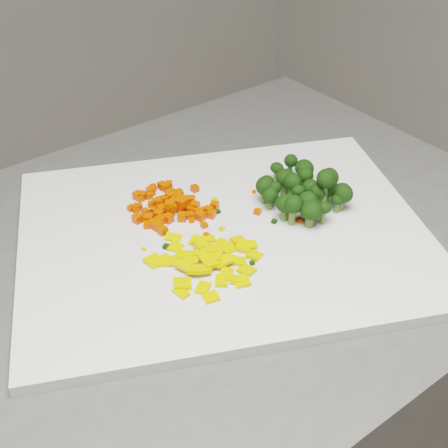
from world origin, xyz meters
TOP-DOWN VIEW (x-y plane):
  - cutting_board at (0.37, 0.26)m, footprint 0.60×0.54m
  - carrot_pile at (0.35, 0.33)m, footprint 0.11×0.11m
  - pepper_pile at (0.32, 0.22)m, footprint 0.12×0.12m
  - broccoli_pile at (0.49, 0.25)m, footprint 0.13×0.13m
  - carrot_cube_0 at (0.34, 0.34)m, footprint 0.01×0.01m
  - carrot_cube_1 at (0.37, 0.35)m, footprint 0.01×0.01m
  - carrot_cube_2 at (0.31, 0.30)m, footprint 0.01×0.01m
  - carrot_cube_3 at (0.36, 0.33)m, footprint 0.01×0.01m
  - carrot_cube_4 at (0.36, 0.32)m, footprint 0.01×0.01m
  - carrot_cube_5 at (0.32, 0.37)m, footprint 0.01×0.01m
  - carrot_cube_6 at (0.37, 0.35)m, footprint 0.01×0.01m
  - carrot_cube_7 at (0.39, 0.30)m, footprint 0.01×0.01m
  - carrot_cube_8 at (0.34, 0.32)m, footprint 0.01×0.01m
  - carrot_cube_9 at (0.36, 0.31)m, footprint 0.01×0.01m
  - carrot_cube_10 at (0.30, 0.34)m, footprint 0.01×0.01m
  - carrot_cube_11 at (0.32, 0.38)m, footprint 0.01×0.01m
  - carrot_cube_12 at (0.35, 0.33)m, footprint 0.02×0.02m
  - carrot_cube_13 at (0.34, 0.32)m, footprint 0.01×0.01m
  - carrot_cube_14 at (0.37, 0.38)m, footprint 0.01×0.01m
  - carrot_cube_15 at (0.36, 0.29)m, footprint 0.01×0.01m
  - carrot_cube_16 at (0.36, 0.33)m, footprint 0.01×0.01m
  - carrot_cube_17 at (0.31, 0.33)m, footprint 0.01×0.01m
  - carrot_cube_18 at (0.31, 0.34)m, footprint 0.01×0.01m
  - carrot_cube_19 at (0.37, 0.33)m, footprint 0.01×0.01m
  - carrot_cube_20 at (0.31, 0.31)m, footprint 0.01×0.01m
  - carrot_cube_21 at (0.37, 0.31)m, footprint 0.01×0.01m
  - carrot_cube_22 at (0.30, 0.36)m, footprint 0.01×0.01m
  - carrot_cube_23 at (0.39, 0.35)m, footprint 0.01×0.01m
  - carrot_cube_24 at (0.38, 0.30)m, footprint 0.01×0.01m
  - carrot_cube_25 at (0.35, 0.33)m, footprint 0.01×0.01m
  - carrot_cube_26 at (0.35, 0.39)m, footprint 0.01×0.01m
  - carrot_cube_27 at (0.31, 0.33)m, footprint 0.01×0.01m
  - carrot_cube_28 at (0.33, 0.38)m, footprint 0.01×0.01m
  - carrot_cube_29 at (0.31, 0.36)m, footprint 0.01×0.01m
  - carrot_cube_30 at (0.38, 0.30)m, footprint 0.01×0.01m
  - carrot_cube_31 at (0.37, 0.36)m, footprint 0.01×0.01m
  - carrot_cube_32 at (0.36, 0.36)m, footprint 0.01×0.01m
  - carrot_cube_33 at (0.36, 0.30)m, footprint 0.01×0.01m
  - carrot_cube_34 at (0.36, 0.38)m, footprint 0.01×0.01m
  - carrot_cube_35 at (0.33, 0.33)m, footprint 0.01×0.01m
  - carrot_cube_36 at (0.35, 0.32)m, footprint 0.01×0.01m
  - carrot_cube_37 at (0.34, 0.36)m, footprint 0.01×0.01m
  - carrot_cube_38 at (0.30, 0.34)m, footprint 0.01×0.01m
  - carrot_cube_39 at (0.33, 0.35)m, footprint 0.01×0.01m
  - carrot_cube_40 at (0.31, 0.36)m, footprint 0.01×0.01m
  - carrot_cube_41 at (0.34, 0.37)m, footprint 0.01×0.01m
  - carrot_cube_42 at (0.33, 0.31)m, footprint 0.01×0.01m
  - carrot_cube_43 at (0.35, 0.34)m, footprint 0.01×0.01m
  - carrot_cube_44 at (0.33, 0.34)m, footprint 0.01×0.01m
  - carrot_cube_45 at (0.35, 0.30)m, footprint 0.01×0.01m
  - carrot_cube_46 at (0.34, 0.31)m, footprint 0.01×0.01m
  - carrot_cube_47 at (0.37, 0.38)m, footprint 0.01×0.01m
  - carrot_cube_48 at (0.33, 0.36)m, footprint 0.01×0.01m
  - carrot_cube_49 at (0.33, 0.35)m, footprint 0.01×0.01m
  - carrot_cube_50 at (0.35, 0.34)m, footprint 0.01×0.01m
  - carrot_cube_51 at (0.33, 0.32)m, footprint 0.01×0.01m
  - carrot_cube_52 at (0.35, 0.33)m, footprint 0.01×0.01m
  - carrot_cube_53 at (0.36, 0.32)m, footprint 0.01×0.01m
  - carrot_cube_54 at (0.36, 0.38)m, footprint 0.01×0.01m
  - carrot_cube_55 at (0.31, 0.31)m, footprint 0.01×0.01m
  - carrot_cube_56 at (0.34, 0.38)m, footprint 0.01×0.01m
  - carrot_cube_57 at (0.35, 0.34)m, footprint 0.01×0.01m
  - carrot_cube_58 at (0.33, 0.33)m, footprint 0.01×0.01m
  - carrot_cube_59 at (0.36, 0.34)m, footprint 0.01×0.01m
  - carrot_cube_60 at (0.31, 0.36)m, footprint 0.01×0.01m
  - carrot_cube_61 at (0.32, 0.34)m, footprint 0.01×0.01m
  - carrot_cube_62 at (0.32, 0.32)m, footprint 0.01×0.01m
  - carrot_cube_63 at (0.36, 0.35)m, footprint 0.01×0.01m
  - carrot_cube_64 at (0.31, 0.36)m, footprint 0.01×0.01m
  - carrot_cube_65 at (0.37, 0.34)m, footprint 0.01×0.01m
  - carrot_cube_66 at (0.35, 0.33)m, footprint 0.01×0.01m
  - carrot_cube_67 at (0.37, 0.38)m, footprint 0.01×0.01m
  - carrot_cube_68 at (0.32, 0.33)m, footprint 0.01×0.01m
  - carrot_cube_69 at (0.38, 0.29)m, footprint 0.01×0.01m
  - carrot_cube_70 at (0.34, 0.38)m, footprint 0.01×0.01m
  - carrot_cube_71 at (0.36, 0.31)m, footprint 0.01×0.01m
  - carrot_cube_72 at (0.30, 0.32)m, footprint 0.01×0.01m
  - carrot_cube_73 at (0.34, 0.33)m, footprint 0.01×0.01m
  - carrot_cube_74 at (0.31, 0.36)m, footprint 0.01×0.01m
  - carrot_cube_75 at (0.31, 0.32)m, footprint 0.01×0.01m
  - pepper_chunk_0 at (0.37, 0.23)m, footprint 0.02×0.02m
  - pepper_chunk_1 at (0.32, 0.19)m, footprint 0.02×0.02m
  - pepper_chunk_2 at (0.33, 0.22)m, footprint 0.02×0.02m
  - pepper_chunk_3 at (0.37, 0.20)m, footprint 0.02×0.02m
  - pepper_chunk_4 at (0.32, 0.21)m, footprint 0.02×0.02m
  - pepper_chunk_5 at (0.35, 0.18)m, footprint 0.02×0.02m
  - pepper_chunk_6 at (0.33, 0.23)m, footprint 0.03×0.02m
  - pepper_chunk_7 at (0.38, 0.21)m, footprint 0.02×0.02m
  - pepper_chunk_8 at (0.37, 0.22)m, footprint 0.02×0.02m
  - pepper_chunk_9 at (0.34, 0.21)m, footprint 0.02×0.02m
  - pepper_chunk_10 at (0.31, 0.19)m, footprint 0.02×0.02m
  - pepper_chunk_11 at (0.31, 0.21)m, footprint 0.02×0.02m
  - pepper_chunk_12 at (0.29, 0.23)m, footprint 0.02×0.02m
  - pepper_chunk_13 at (0.27, 0.26)m, footprint 0.02×0.02m
  - pepper_chunk_14 at (0.30, 0.21)m, footprint 0.02×0.02m
  - pepper_chunk_15 at (0.29, 0.25)m, footprint 0.03×0.03m
  - pepper_chunk_16 at (0.32, 0.23)m, footprint 0.02×0.03m
  - pepper_chunk_17 at (0.28, 0.21)m, footprint 0.03×0.03m
  - pepper_chunk_18 at (0.33, 0.17)m, footprint 0.02×0.02m
  - pepper_chunk_19 at (0.32, 0.24)m, footprint 0.02×0.02m
  - pepper_chunk_20 at (0.37, 0.22)m, footprint 0.02×0.02m
  - pepper_chunk_21 at (0.31, 0.26)m, footprint 0.02×0.02m
  - pepper_chunk_22 at (0.30, 0.25)m, footprint 0.02×0.02m
  - pepper_chunk_23 at (0.33, 0.26)m, footprint 0.02×0.03m
  - pepper_chunk_24 at (0.33, 0.24)m, footprint 0.02×0.02m
  - pepper_chunk_25 at (0.33, 0.21)m, footprint 0.02×0.02m
  - pepper_chunk_26 at (0.28, 0.25)m, footprint 0.02×0.02m
  - pepper_chunk_27 at (0.35, 0.24)m, footprint 0.02×0.02m
  - pepper_chunk_28 at (0.33, 0.17)m, footprint 0.02×0.02m
  - pepper_chunk_29 at (0.32, 0.22)m, footprint 0.02×0.02m
  - pepper_chunk_30 at (0.34, 0.23)m, footprint 0.02×0.02m
  - pepper_chunk_31 at (0.35, 0.23)m, footprint 0.02×0.02m
  - pepper_chunk_32 at (0.35, 0.20)m, footprint 0.02×0.02m
  - pepper_chunk_33 at (0.27, 0.20)m, footprint 0.01×0.02m
  - pepper_chunk_34 at (0.31, 0.28)m, footprint 0.02×0.02m
  - pepper_chunk_35 at (0.31, 0.23)m, footprint 0.02×0.02m
  - pepper_chunk_36 at (0.32, 0.24)m, footprint 0.02×0.02m
  - pepper_chunk_37 at (0.29, 0.17)m, footprint 0.02×0.02m
  - pepper_chunk_38 at (0.32, 0.23)m, footprint 0.02×0.03m
  - pepper_chunk_39 at (0.29, 0.19)m, footprint 0.02×0.02m
  - pepper_chunk_40 at (0.35, 0.25)m, footprint 0.02×0.02m
  - broccoli_floret_0 at (0.48, 0.26)m, footprint 0.03×0.03m
  - broccoli_floret_1 at (0.50, 0.22)m, footprint 0.03×0.03m
  - broccoli_floret_2 at (0.53, 0.24)m, footprint 0.04×0.04m
  - broccoli_floret_3 at (0.48, 0.27)m, footprint 0.04×0.04m
  - broccoli_floret_4 at (0.51, 0.27)m, footprint 0.03×0.03m
  - broccoli_floret_5 at (0.44, 0.23)m, footprint 0.03×0.03m
  - broccoli_floret_6 at (0.52, 0.30)m, footprint 0.02×0.02m
  - broccoli_floret_7 at (0.53, 0.28)m, footprint 0.03×0.03m
  - broccoli_floret_8 at (0.45, 0.23)m, footprint 0.03×0.03m
  - broccoli_floret_9 at (0.48, 0.20)m, footprint 0.02×0.02m
  - broccoli_floret_10 at (0.51, 0.23)m, footprint 0.04×0.04m
  - broccoli_floret_11 at (0.49, 0.22)m, footprint 0.03×0.03m
  - broccoli_floret_12 at (0.53, 0.24)m, footprint 0.03×0.03m
  - broccoli_floret_13 at (0.52, 0.21)m, footprint 0.03×0.03m
  - broccoli_floret_14 at (0.47, 0.24)m, footprint 0.02×0.02m
  - broccoli_floret_15 at (0.46, 0.20)m, footprint 0.04×0.04m
  - broccoli_floret_16 at (0.49, 0.30)m, footprint 0.02×0.02m
  - broccoli_floret_17 at (0.45, 0.26)m, footprint 0.03×0.03m
  - broccoli_floret_18 at (0.51, 0.20)m, footprint 0.03×0.03m
  - broccoli_floret_19 at (0.45, 0.28)m, footprint 0.03×0.03m
  - broccoli_floret_20 at (0.45, 0.22)m, footprint 0.03×0.03m
  - broccoli_floret_21 at (0.50, 0.24)m, footprint 0.03×0.03m
  - broccoli_floret_22 at (0.45, 0.28)m, footprint 0.03×0.03m
  - broccoli_floret_23 at (0.46, 0.26)m, footprint 0.02×0.02m
  - broccoli_floret_24 at (0.47, 0.22)m, footprint 0.03×0.03m
  - stray_bit_0 at (0.45, 0.30)m, footprint 0.01×0.01m
  - stray_bit_1 at (0.36, 0.19)m, footprint 0.01×0.01m
  - stray_bit_2 at (0.33, 0.22)m, footprint 0.01×0.01m
  - stray_bit_3 at (0.37, 0.26)m, footprint 0.01×0.01m
  - stray_bit_4 at (0.43, 0.26)m, footprint 0.01×0.01m
  - stray_bit_5 at (0.46, 0.22)m, footprint 0.01×0.01m
  - stray_bit_6 at (0.43, 0.23)m, footprint 0.01×0.01m
  - stray_bit_7 at (0.35, 0.30)m, footprint 0.01×0.01m
  - stray_bit_8 at (0.35, 0.26)m, footprint 0.01×0.01m
  - stray_bit_9 at (0.30, 0.27)m, footprint 0.01×0.01m
  - stray_bit_10 at (0.28, 0.28)m, footprint 0.01×0.01m
  - stray_bit_11 at (0.34, 0.21)m, footprint 0.01×0.01m
  - stray_bit_12 at (0.36, 0.28)m, footprint 0.01×0.01m
  - stray_bit_13 at (0.39, 0.29)m, footprint 0.01×0.01m
  - stray_bit_14 at (0.40, 0.31)m, footprint 0.01×0.01m
  - stray_bit_15 at (0.46, 0.28)m, footprint 0.01×0.01m

SIDE VIEW (x-z plane):
  - cutting_board at x=0.37m, z-range 0.90..0.91m
  - stray_bit_10 at x=0.28m, z-range 0.91..0.92m
  - pepper_chunk_37 at x=0.29m, z-range 0.91..0.92m
  - stray_bit_0 at x=0.45m, z-range 0.91..0.92m
  - pepper_chunk_33 at x=0.27m, z-range 0.91..0.92m
  - pepper_chunk_31 at x=0.35m, z-range 0.91..0.92m
  - pepper_chunk_1 at x=0.32m, z-range 0.91..0.92m
  - pepper_chunk_15 at x=0.29m, z-range 0.91..0.92m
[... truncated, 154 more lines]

